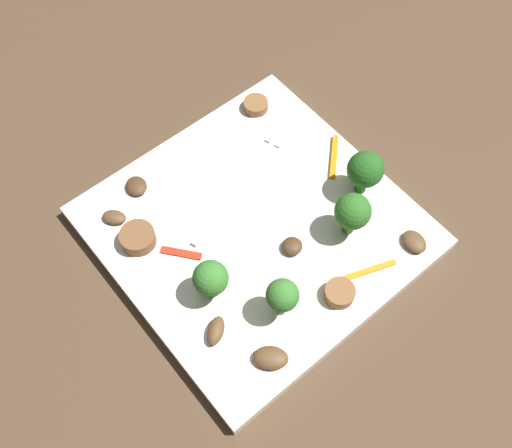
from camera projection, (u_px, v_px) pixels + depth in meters
ground_plane at (256, 232)px, 0.61m from camera, size 1.40×1.40×0.00m
plate at (256, 228)px, 0.60m from camera, size 0.28×0.28×0.02m
fork at (252, 171)px, 0.63m from camera, size 0.18×0.07×0.00m
broccoli_floret_0 at (282, 296)px, 0.52m from camera, size 0.03×0.03×0.05m
broccoli_floret_1 at (353, 212)px, 0.56m from camera, size 0.04×0.04×0.05m
broccoli_floret_2 at (365, 170)px, 0.59m from camera, size 0.04×0.04×0.05m
broccoli_floret_3 at (211, 279)px, 0.53m from camera, size 0.03×0.03×0.05m
sausage_slice_0 at (138, 238)px, 0.58m from camera, size 0.05×0.05×0.02m
sausage_slice_1 at (256, 105)px, 0.66m from camera, size 0.04×0.04×0.01m
sausage_slice_2 at (340, 293)px, 0.55m from camera, size 0.03×0.03×0.01m
mushroom_0 at (414, 242)px, 0.58m from camera, size 0.02×0.03×0.01m
mushroom_1 at (292, 246)px, 0.58m from camera, size 0.02×0.02×0.01m
mushroom_2 at (114, 217)px, 0.60m from camera, size 0.03×0.03×0.01m
mushroom_3 at (216, 331)px, 0.54m from camera, size 0.03×0.03×0.01m
mushroom_4 at (136, 186)px, 0.61m from camera, size 0.03×0.03×0.01m
mushroom_5 at (271, 358)px, 0.52m from camera, size 0.04×0.04×0.01m
pepper_strip_0 at (367, 271)px, 0.57m from camera, size 0.06×0.03×0.00m
pepper_strip_1 at (181, 253)px, 0.58m from camera, size 0.03×0.04×0.00m
pepper_strip_2 at (334, 157)px, 0.63m from camera, size 0.04×0.04×0.00m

